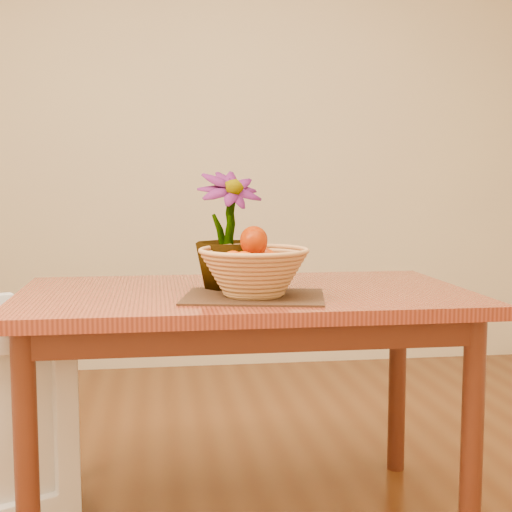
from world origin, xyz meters
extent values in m
cube|color=beige|center=(0.00, 2.25, 1.35)|extent=(4.00, 0.02, 2.70)
cube|color=maroon|center=(0.00, 0.30, 0.73)|extent=(1.40, 0.80, 0.04)
cube|color=#441C0F|center=(0.00, 0.30, 0.67)|extent=(1.28, 0.68, 0.08)
cylinder|color=#441C0F|center=(-0.62, -0.02, 0.35)|extent=(0.06, 0.06, 0.71)
cylinder|color=#441C0F|center=(0.62, -0.02, 0.35)|extent=(0.06, 0.06, 0.71)
cylinder|color=#441C0F|center=(-0.62, 0.62, 0.35)|extent=(0.06, 0.06, 0.71)
cylinder|color=#441C0F|center=(0.62, 0.62, 0.35)|extent=(0.06, 0.06, 0.71)
cube|color=#3E2416|center=(0.01, 0.15, 0.75)|extent=(0.46, 0.38, 0.01)
cylinder|color=tan|center=(0.01, 0.15, 0.76)|extent=(0.16, 0.16, 0.01)
sphere|color=#D04503|center=(0.01, 0.15, 0.85)|extent=(0.07, 0.07, 0.07)
sphere|color=#D04503|center=(0.05, 0.21, 0.85)|extent=(0.08, 0.08, 0.08)
sphere|color=#D04503|center=(-0.05, 0.19, 0.85)|extent=(0.07, 0.07, 0.07)
sphere|color=#D04503|center=(-0.03, 0.10, 0.85)|extent=(0.08, 0.08, 0.08)
sphere|color=#D04503|center=(0.07, 0.12, 0.85)|extent=(0.07, 0.07, 0.07)
sphere|color=#D04503|center=(0.01, 0.18, 0.92)|extent=(0.08, 0.08, 0.08)
sphere|color=#D04503|center=(0.01, 0.12, 0.92)|extent=(0.08, 0.08, 0.08)
sphere|color=#D04503|center=(0.01, 0.18, 0.92)|extent=(0.08, 0.08, 0.08)
sphere|color=#D04503|center=(0.01, 0.12, 0.92)|extent=(0.08, 0.08, 0.08)
imported|color=#134213|center=(-0.05, 0.32, 0.94)|extent=(0.26, 0.26, 0.37)
camera|label=1|loc=(-0.28, -1.89, 1.09)|focal=50.00mm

